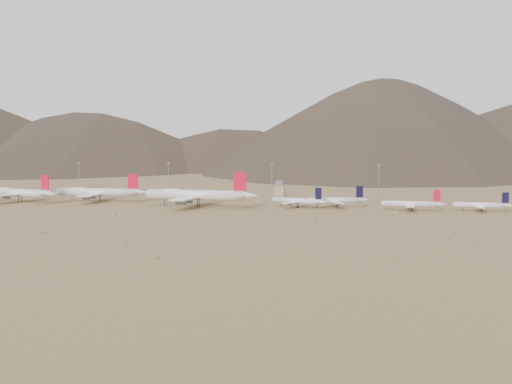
% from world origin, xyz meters
% --- Properties ---
extents(ground, '(3000.00, 3000.00, 0.00)m').
position_xyz_m(ground, '(0.00, 0.00, 0.00)').
color(ground, '#9E7C52').
rests_on(ground, ground).
extents(mountain_ridge, '(4400.00, 1000.00, 300.00)m').
position_xyz_m(mountain_ridge, '(0.00, 900.00, 150.00)').
color(mountain_ridge, brown).
rests_on(mountain_ridge, ground).
extents(widebody_west, '(65.97, 52.12, 20.06)m').
position_xyz_m(widebody_west, '(-144.19, 24.93, 6.92)').
color(widebody_west, white).
rests_on(widebody_west, ground).
extents(widebody_centre, '(68.51, 53.03, 20.37)m').
position_xyz_m(widebody_centre, '(-89.47, 40.17, 7.02)').
color(widebody_centre, white).
rests_on(widebody_centre, ground).
extents(widebody_east, '(80.11, 61.71, 23.79)m').
position_xyz_m(widebody_east, '(-7.95, 19.56, 8.20)').
color(widebody_east, white).
rests_on(widebody_east, ground).
extents(narrowbody_a, '(40.08, 30.01, 13.88)m').
position_xyz_m(narrowbody_a, '(59.04, 30.17, 4.51)').
color(narrowbody_a, white).
rests_on(narrowbody_a, ground).
extents(narrowbody_b, '(41.22, 30.76, 14.17)m').
position_xyz_m(narrowbody_b, '(84.08, 38.37, 4.60)').
color(narrowbody_b, white).
rests_on(narrowbody_b, ground).
extents(narrowbody_c, '(40.64, 29.01, 13.41)m').
position_xyz_m(narrowbody_c, '(133.03, 26.90, 4.35)').
color(narrowbody_c, white).
rests_on(narrowbody_c, ground).
extents(narrowbody_d, '(37.35, 26.86, 12.32)m').
position_xyz_m(narrowbody_d, '(175.71, 32.63, 4.00)').
color(narrowbody_d, white).
rests_on(narrowbody_d, ground).
extents(control_tower, '(8.00, 8.00, 12.00)m').
position_xyz_m(control_tower, '(30.00, 120.00, 5.32)').
color(control_tower, tan).
rests_on(control_tower, ground).
extents(mast_far_west, '(2.00, 0.60, 25.70)m').
position_xyz_m(mast_far_west, '(-151.01, 127.39, 14.20)').
color(mast_far_west, gray).
rests_on(mast_far_west, ground).
extents(mast_west, '(2.00, 0.60, 25.70)m').
position_xyz_m(mast_west, '(-71.38, 137.83, 14.20)').
color(mast_west, gray).
rests_on(mast_west, ground).
extents(mast_centre, '(2.00, 0.60, 25.70)m').
position_xyz_m(mast_centre, '(24.64, 115.01, 14.20)').
color(mast_centre, gray).
rests_on(mast_centre, ground).
extents(mast_east, '(2.00, 0.60, 25.70)m').
position_xyz_m(mast_east, '(108.41, 138.44, 14.20)').
color(mast_east, gray).
rests_on(mast_east, ground).
extents(desert_scrub, '(413.45, 166.87, 0.83)m').
position_xyz_m(desert_scrub, '(-14.23, -86.44, 0.30)').
color(desert_scrub, olive).
rests_on(desert_scrub, ground).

